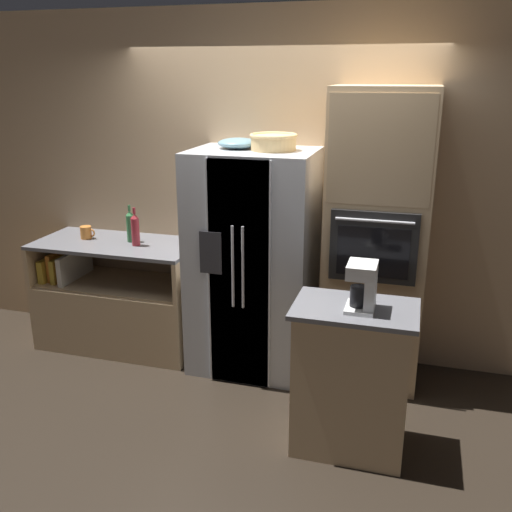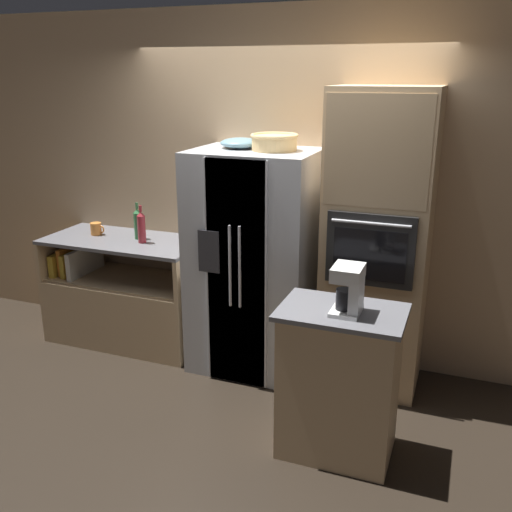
% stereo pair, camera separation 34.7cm
% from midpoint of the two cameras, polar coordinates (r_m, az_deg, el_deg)
% --- Properties ---
extents(ground_plane, '(20.00, 20.00, 0.00)m').
position_cam_midpoint_polar(ground_plane, '(4.75, -1.44, -11.15)').
color(ground_plane, black).
extents(wall_back, '(12.00, 0.06, 2.80)m').
position_cam_midpoint_polar(wall_back, '(4.68, 0.14, 6.75)').
color(wall_back, tan).
rests_on(wall_back, ground_plane).
extents(counter_left, '(1.38, 0.67, 0.94)m').
position_cam_midpoint_polar(counter_left, '(5.19, -15.38, -4.95)').
color(counter_left, tan).
rests_on(counter_left, ground_plane).
extents(refrigerator, '(0.94, 0.76, 1.76)m').
position_cam_midpoint_polar(refrigerator, '(4.47, -2.54, -0.71)').
color(refrigerator, silver).
rests_on(refrigerator, ground_plane).
extents(wall_oven, '(0.73, 0.65, 2.22)m').
position_cam_midpoint_polar(wall_oven, '(4.28, 9.71, 1.47)').
color(wall_oven, tan).
rests_on(wall_oven, ground_plane).
extents(island_counter, '(0.74, 0.50, 0.97)m').
position_cam_midpoint_polar(island_counter, '(3.65, 6.80, -12.10)').
color(island_counter, tan).
rests_on(island_counter, ground_plane).
extents(wicker_basket, '(0.35, 0.35, 0.12)m').
position_cam_midpoint_polar(wicker_basket, '(4.25, -0.63, 11.39)').
color(wicker_basket, tan).
rests_on(wicker_basket, refrigerator).
extents(fruit_bowl, '(0.31, 0.31, 0.08)m').
position_cam_midpoint_polar(fruit_bowl, '(4.38, -4.13, 11.18)').
color(fruit_bowl, '#668C99').
rests_on(fruit_bowl, refrigerator).
extents(bottle_tall, '(0.07, 0.07, 0.32)m').
position_cam_midpoint_polar(bottle_tall, '(4.82, -14.02, 2.58)').
color(bottle_tall, maroon).
rests_on(bottle_tall, counter_left).
extents(bottle_short, '(0.07, 0.07, 0.32)m').
position_cam_midpoint_polar(bottle_short, '(4.94, -14.43, 2.90)').
color(bottle_short, '#33723F').
rests_on(bottle_short, counter_left).
extents(mug, '(0.13, 0.10, 0.11)m').
position_cam_midpoint_polar(mug, '(5.16, -18.48, 2.23)').
color(mug, orange).
rests_on(mug, counter_left).
extents(coffee_maker, '(0.17, 0.21, 0.29)m').
position_cam_midpoint_polar(coffee_maker, '(3.33, 7.90, -2.93)').
color(coffee_maker, white).
rests_on(coffee_maker, island_counter).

